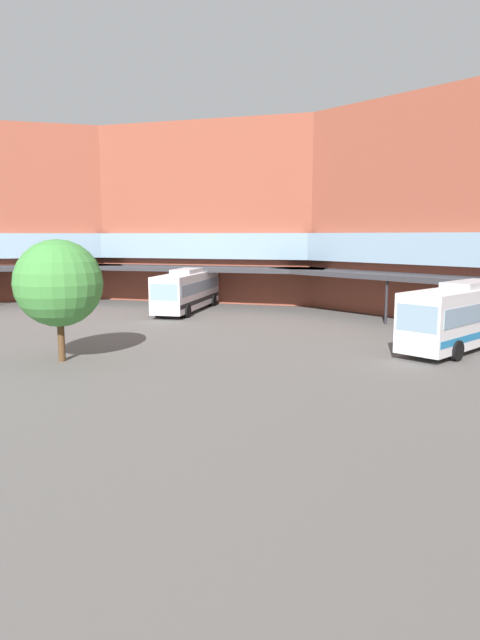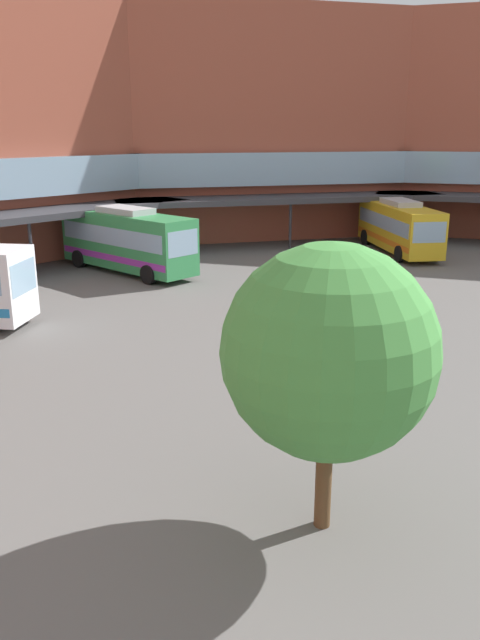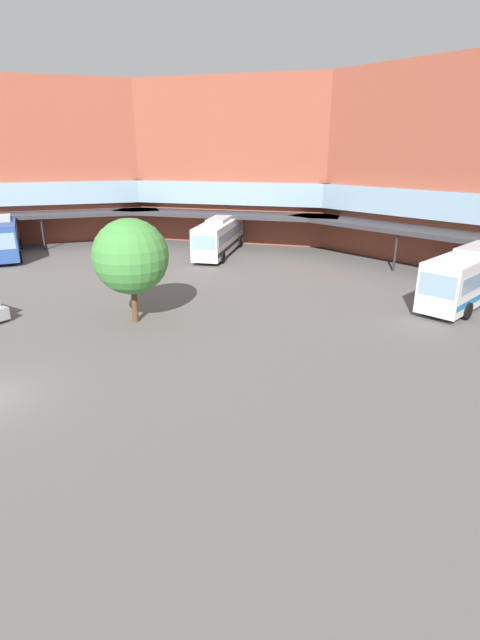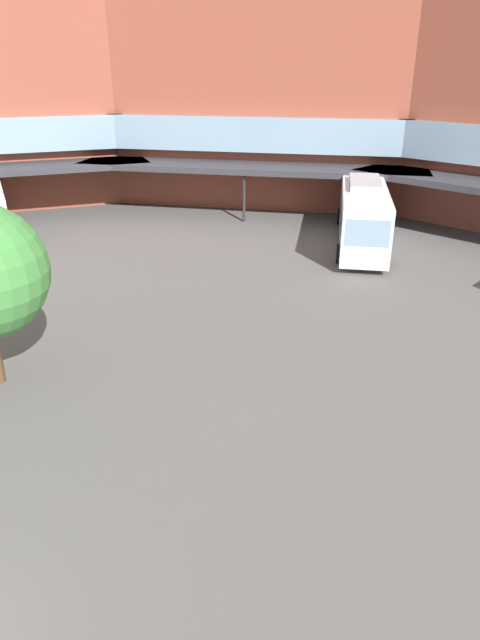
% 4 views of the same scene
% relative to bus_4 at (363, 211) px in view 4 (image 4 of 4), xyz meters
% --- Properties ---
extents(station_building, '(87.98, 51.58, 17.27)m').
position_rel_bus_4_xyz_m(station_building, '(0.47, -7.26, 6.24)').
color(station_building, '#9E4C38').
rests_on(station_building, ground).
extents(bus_4, '(6.43, 12.59, 3.89)m').
position_rel_bus_4_xyz_m(bus_4, '(0.00, 0.00, 0.00)').
color(bus_4, white).
rests_on(bus_4, ground).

